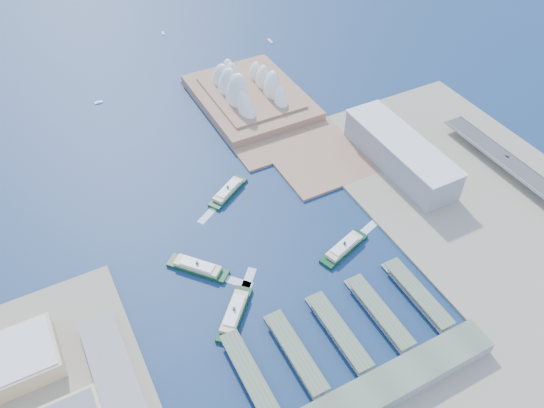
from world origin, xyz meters
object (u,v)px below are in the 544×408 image
opera_house (250,81)px  ferry_a (197,266)px  ferry_c (234,312)px  car_c (507,156)px  toaster_building (400,153)px  ferry_b (228,190)px  ferry_d (344,246)px

opera_house → ferry_a: (-169.73, -232.78, -26.34)m
opera_house → ferry_c: opera_house is taller
opera_house → car_c: opera_house is taller
toaster_building → ferry_c: toaster_building is taller
toaster_building → car_c: toaster_building is taller
toaster_building → ferry_b: bearing=165.1°
ferry_a → opera_house: bearing=12.7°
ferry_c → ferry_d: ferry_c is taller
ferry_c → toaster_building: bearing=-116.1°
ferry_c → opera_house: bearing=-75.5°
toaster_building → car_c: 122.49m
opera_house → ferry_c: (-160.70, -295.62, -26.37)m
toaster_building → opera_house: bearing=114.2°
opera_house → toaster_building: opera_house is taller
opera_house → ferry_b: (-100.56, -149.43, -26.67)m
ferry_a → car_c: 369.58m
ferry_b → car_c: (299.56, -106.24, 10.24)m
ferry_c → car_c: size_ratio=12.02×
toaster_building → ferry_d: (-123.77, -76.65, -14.98)m
ferry_a → ferry_b: bearing=9.2°
ferry_d → car_c: size_ratio=11.77×
ferry_c → car_c: bearing=-130.7°
toaster_building → ferry_d: 146.35m
ferry_c → ferry_d: 128.34m
opera_house → toaster_building: 219.62m
opera_house → toaster_building: size_ratio=1.16×
ferry_a → ferry_b: 108.31m
opera_house → ferry_c: size_ratio=3.02×
opera_house → ferry_b: size_ratio=3.19×
opera_house → ferry_a: 289.29m
opera_house → toaster_building: (90.00, -200.00, -11.50)m
ferry_b → opera_house: bearing=114.4°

